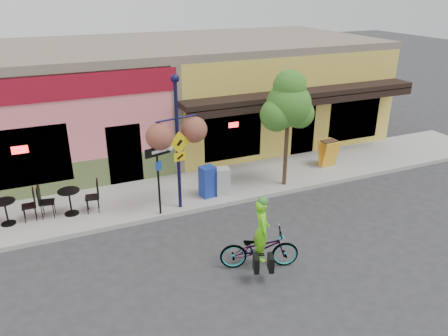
% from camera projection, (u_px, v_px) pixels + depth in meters
% --- Properties ---
extents(ground, '(90.00, 90.00, 0.00)m').
position_uv_depth(ground, '(243.00, 211.00, 14.10)').
color(ground, '#2D2D30').
rests_on(ground, ground).
extents(sidewalk, '(24.00, 3.00, 0.15)m').
position_uv_depth(sidewalk, '(219.00, 185.00, 15.76)').
color(sidewalk, '#9E9B93').
rests_on(sidewalk, ground).
extents(curb, '(24.00, 0.12, 0.15)m').
position_uv_depth(curb, '(236.00, 202.00, 14.53)').
color(curb, '#A8A59E').
rests_on(curb, ground).
extents(building, '(18.20, 8.20, 4.50)m').
position_uv_depth(building, '(171.00, 93.00, 19.55)').
color(building, '#EF7680').
rests_on(building, ground).
extents(bicycle, '(2.14, 1.32, 1.06)m').
position_uv_depth(bicycle, '(259.00, 249.00, 11.16)').
color(bicycle, maroon).
rests_on(bicycle, ground).
extents(cyclist_rider, '(0.57, 0.70, 1.65)m').
position_uv_depth(cyclist_rider, '(261.00, 238.00, 11.07)').
color(cyclist_rider, '#6CEC18').
rests_on(cyclist_rider, ground).
extents(lamp_post, '(1.44, 0.79, 4.27)m').
position_uv_depth(lamp_post, '(178.00, 144.00, 13.24)').
color(lamp_post, '#121138').
rests_on(lamp_post, sidewalk).
extents(one_way_sign, '(0.87, 0.43, 2.24)m').
position_uv_depth(one_way_sign, '(159.00, 181.00, 13.22)').
color(one_way_sign, black).
rests_on(one_way_sign, sidewalk).
extents(cafe_set_left, '(1.68, 0.85, 1.00)m').
position_uv_depth(cafe_set_left, '(6.00, 209.00, 12.87)').
color(cafe_set_left, black).
rests_on(cafe_set_left, sidewalk).
extents(cafe_set_right, '(1.88, 1.14, 1.06)m').
position_uv_depth(cafe_set_right, '(70.00, 199.00, 13.43)').
color(cafe_set_right, black).
rests_on(cafe_set_right, sidewalk).
extents(newspaper_box_blue, '(0.55, 0.51, 1.06)m').
position_uv_depth(newspaper_box_blue, '(208.00, 182.00, 14.59)').
color(newspaper_box_blue, '#1A339D').
rests_on(newspaper_box_blue, sidewalk).
extents(newspaper_box_grey, '(0.52, 0.48, 0.96)m').
position_uv_depth(newspaper_box_grey, '(223.00, 181.00, 14.71)').
color(newspaper_box_grey, '#AFAFAF').
rests_on(newspaper_box_grey, sidewalk).
extents(street_tree, '(1.99, 1.99, 4.13)m').
position_uv_depth(street_tree, '(287.00, 129.00, 14.86)').
color(street_tree, '#3D7A26').
rests_on(street_tree, sidewalk).
extents(sandwich_board, '(0.65, 0.48, 1.06)m').
position_uv_depth(sandwich_board, '(331.00, 155.00, 16.86)').
color(sandwich_board, yellow).
rests_on(sandwich_board, sidewalk).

